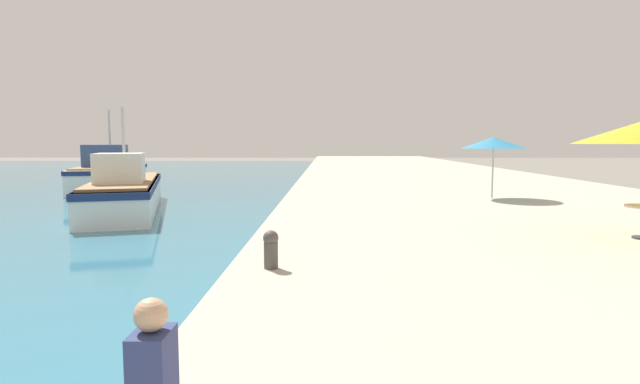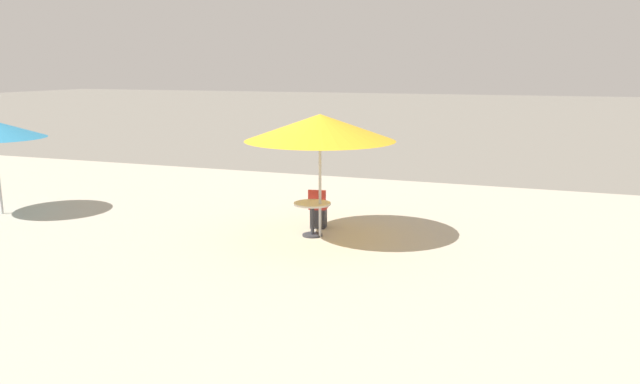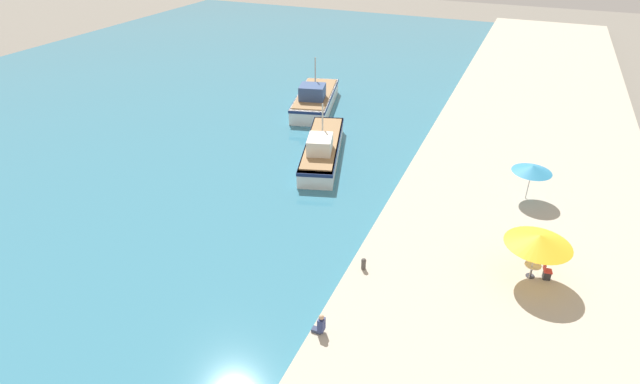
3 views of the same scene
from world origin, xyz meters
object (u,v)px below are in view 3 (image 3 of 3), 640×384
Objects in this scene: fishing_boat_near at (322,148)px; cafe_umbrella_pink at (539,240)px; person_at_quay at (320,325)px; cafe_umbrella_white at (532,169)px; cafe_table at (532,268)px; cafe_chair_left at (547,273)px; fishing_boat_mid at (315,99)px; mooring_bollard at (364,263)px.

fishing_boat_near reaches higher than cafe_umbrella_pink.
cafe_umbrella_white is at bearing 64.41° from person_at_quay.
cafe_table is 0.75m from cafe_chair_left.
cafe_chair_left is at bearing 41.03° from person_at_quay.
fishing_boat_mid is 3.14× the size of cafe_umbrella_pink.
cafe_table is (0.05, 0.20, -1.84)m from cafe_umbrella_pink.
cafe_chair_left is at bearing 22.77° from cafe_umbrella_pink.
cafe_umbrella_pink is at bearing -77.13° from cafe_chair_left.
cafe_umbrella_white is at bearing -179.61° from cafe_chair_left.
cafe_umbrella_pink is at bearing 17.93° from mooring_bollard.
cafe_table is at bearing -90.00° from cafe_chair_left.
fishing_boat_mid reaches higher than cafe_chair_left.
cafe_umbrella_white is (14.80, -1.57, 2.01)m from fishing_boat_near.
cafe_umbrella_pink is 2.21m from cafe_chair_left.
person_at_quay is 1.61× the size of mooring_bollard.
cafe_chair_left is (0.71, 0.12, -0.21)m from cafe_table.
cafe_table is (20.34, -19.24, 0.34)m from fishing_boat_mid.
cafe_umbrella_white is 2.30× the size of person_at_quay.
cafe_table is at bearing 75.65° from cafe_umbrella_pink.
cafe_umbrella_pink reaches higher than cafe_table.
fishing_boat_mid is 9.49× the size of person_at_quay.
cafe_umbrella_pink reaches higher than cafe_chair_left.
mooring_bollard is at bearing -123.79° from cafe_umbrella_white.
cafe_umbrella_white is at bearing 95.16° from cafe_table.
fishing_boat_mid is at bearing 136.24° from cafe_umbrella_pink.
cafe_umbrella_white is 17.55m from person_at_quay.
fishing_boat_near reaches higher than cafe_chair_left.
fishing_boat_mid is 28.44m from cafe_chair_left.
mooring_bollard is (0.31, 4.94, -0.12)m from person_at_quay.
cafe_umbrella_white reaches higher than mooring_bollard.
cafe_table is at bearing 19.09° from mooring_bollard.
fishing_boat_mid is at bearing 99.80° from fishing_boat_near.
cafe_table is (15.53, -9.63, 0.43)m from fishing_boat_near.
cafe_table is at bearing 42.92° from person_at_quay.
cafe_chair_left is 11.91m from person_at_quay.
fishing_boat_mid is at bearing 150.32° from cafe_umbrella_white.
cafe_table is at bearing -48.59° from fishing_boat_near.
cafe_umbrella_pink is 3.50× the size of cafe_chair_left.
cafe_umbrella_white is 3.71× the size of mooring_bollard.
person_at_quay is 4.95m from mooring_bollard.
mooring_bollard is (12.38, -22.00, 0.15)m from fishing_boat_mid.
fishing_boat_near is 4.37× the size of cafe_umbrella_white.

